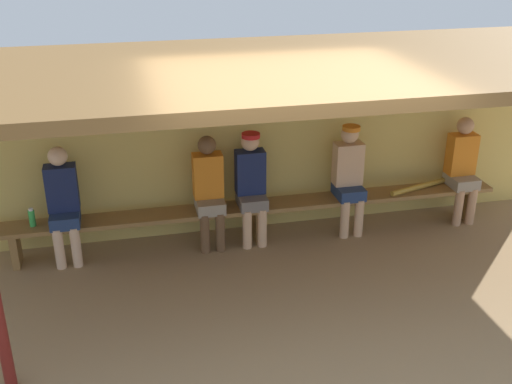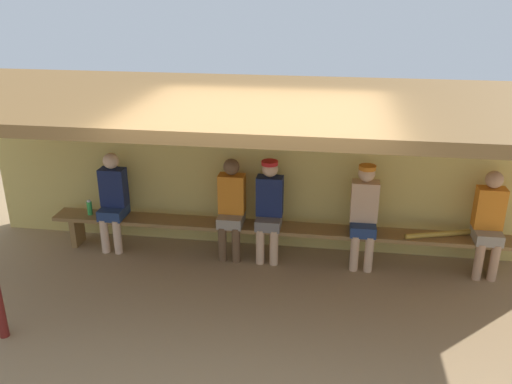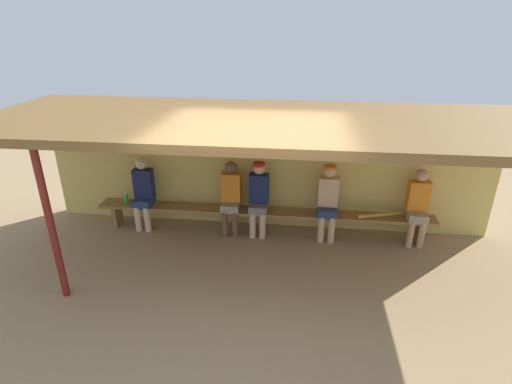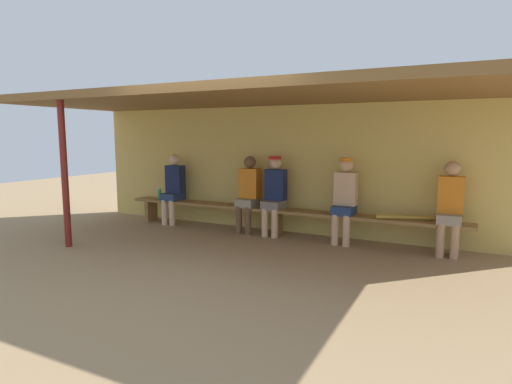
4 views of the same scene
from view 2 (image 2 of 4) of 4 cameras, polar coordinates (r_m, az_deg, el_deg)
ground_plane at (r=5.95m, az=0.05°, el=-14.00°), size 24.00×24.00×0.00m
back_wall at (r=7.22m, az=2.37°, el=2.50°), size 8.00×0.20×2.20m
dugout_roof at (r=5.66m, az=1.10°, el=9.32°), size 8.00×2.80×0.12m
bench at (r=7.08m, az=1.88°, el=-4.15°), size 6.00×0.36×0.46m
player_shirtless_tan at (r=6.91m, az=11.35°, el=-1.99°), size 0.34×0.42×1.34m
player_with_sunglasses at (r=7.48m, az=-14.90°, el=-0.58°), size 0.34×0.42×1.34m
player_middle at (r=6.94m, az=1.40°, el=-1.44°), size 0.34×0.42×1.34m
player_in_blue at (r=7.17m, az=23.40°, el=-2.69°), size 0.34×0.42×1.34m
player_in_red at (r=7.02m, az=-2.64°, el=-1.33°), size 0.34×0.42×1.34m
water_bottle_blue at (r=7.68m, az=-17.19°, el=-1.60°), size 0.07×0.07×0.21m
baseball_bat at (r=7.13m, az=18.77°, el=-4.24°), size 0.86×0.33×0.07m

